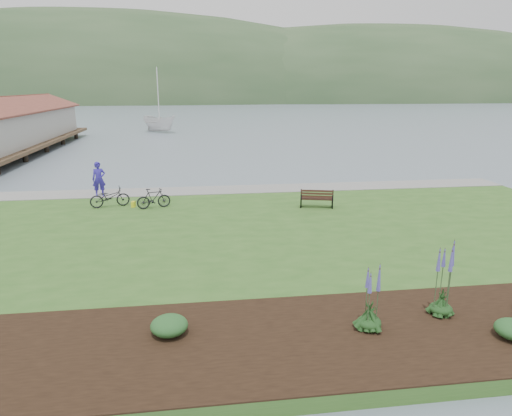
% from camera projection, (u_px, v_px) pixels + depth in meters
% --- Properties ---
extents(ground, '(600.00, 600.00, 0.00)m').
position_uv_depth(ground, '(240.00, 232.00, 20.66)').
color(ground, slate).
rests_on(ground, ground).
extents(lawn, '(34.00, 20.00, 0.40)m').
position_uv_depth(lawn, '(245.00, 242.00, 18.69)').
color(lawn, '#305B20').
rests_on(lawn, ground).
extents(shoreline_path, '(34.00, 2.20, 0.03)m').
position_uv_depth(shoreline_path, '(229.00, 190.00, 27.15)').
color(shoreline_path, gray).
rests_on(shoreline_path, lawn).
extents(garden_bed, '(24.00, 4.40, 0.04)m').
position_uv_depth(garden_bed, '(396.00, 330.00, 11.56)').
color(garden_bed, black).
rests_on(garden_bed, lawn).
extents(far_hillside, '(580.00, 80.00, 38.00)m').
position_uv_depth(far_hillside, '(247.00, 102.00, 185.90)').
color(far_hillside, '#304C2B').
rests_on(far_hillside, ground).
extents(pier_pavilion, '(8.00, 36.00, 5.40)m').
position_uv_depth(pier_pavilion, '(4.00, 126.00, 43.72)').
color(pier_pavilion, '#4C3826').
rests_on(pier_pavilion, ground).
extents(park_bench, '(1.74, 1.05, 1.01)m').
position_uv_depth(park_bench, '(317.00, 198.00, 23.08)').
color(park_bench, black).
rests_on(park_bench, lawn).
extents(person, '(0.93, 0.73, 2.29)m').
position_uv_depth(person, '(99.00, 176.00, 25.31)').
color(person, '#3023A1').
rests_on(person, lawn).
extents(bicycle_a, '(1.17, 2.07, 1.03)m').
position_uv_depth(bicycle_a, '(110.00, 197.00, 23.24)').
color(bicycle_a, black).
rests_on(bicycle_a, lawn).
extents(bicycle_b, '(0.92, 1.77, 1.02)m').
position_uv_depth(bicycle_b, '(154.00, 198.00, 23.00)').
color(bicycle_b, black).
rests_on(bicycle_b, lawn).
extents(sailboat, '(15.23, 15.24, 28.18)m').
position_uv_depth(sailboat, '(160.00, 132.00, 64.60)').
color(sailboat, silver).
rests_on(sailboat, ground).
extents(pannier, '(0.21, 0.30, 0.29)m').
position_uv_depth(pannier, '(133.00, 204.00, 23.30)').
color(pannier, yellow).
rests_on(pannier, lawn).
extents(echium_0, '(0.62, 0.62, 1.80)m').
position_uv_depth(echium_0, '(370.00, 304.00, 11.46)').
color(echium_0, '#143613').
rests_on(echium_0, garden_bed).
extents(echium_1, '(0.62, 0.62, 2.34)m').
position_uv_depth(echium_1, '(444.00, 281.00, 12.11)').
color(echium_1, '#143613').
rests_on(echium_1, garden_bed).
extents(shrub_0, '(0.93, 0.93, 0.47)m').
position_uv_depth(shrub_0, '(169.00, 326.00, 11.30)').
color(shrub_0, '#1E4C21').
rests_on(shrub_0, garden_bed).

